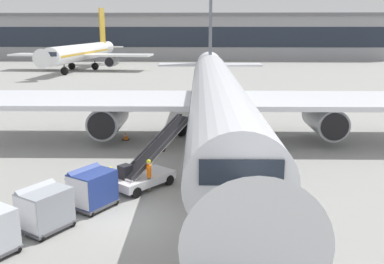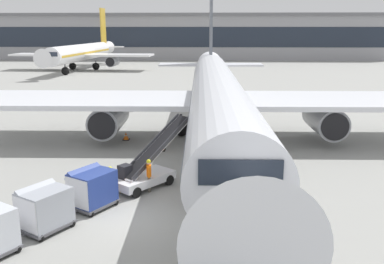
{
  "view_description": "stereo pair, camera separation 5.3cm",
  "coord_description": "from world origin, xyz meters",
  "px_view_note": "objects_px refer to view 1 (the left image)",
  "views": [
    {
      "loc": [
        3.26,
        -17.24,
        8.3
      ],
      "look_at": [
        2.45,
        5.03,
        2.85
      ],
      "focal_mm": 39.82,
      "sensor_mm": 36.0,
      "label": 1
    },
    {
      "loc": [
        3.31,
        -17.24,
        8.3
      ],
      "look_at": [
        2.45,
        5.03,
        2.85
      ],
      "focal_mm": 39.82,
      "sensor_mm": 36.0,
      "label": 2
    }
  ],
  "objects_px": {
    "ground_crew_by_loader": "(149,173)",
    "ground_crew_marshaller": "(111,181)",
    "belt_loader": "(146,170)",
    "safety_cone_nose_mark": "(160,145)",
    "distant_airplane": "(81,53)",
    "safety_cone_engine_keepout": "(126,136)",
    "baggage_cart_second": "(44,207)",
    "baggage_cart_lead": "(92,187)",
    "safety_cone_wingtip": "(159,138)",
    "ground_crew_by_carts": "(83,190)",
    "parked_airplane": "(216,94)"
  },
  "relations": [
    {
      "from": "belt_loader",
      "to": "safety_cone_nose_mark",
      "type": "relative_size",
      "value": 6.23
    },
    {
      "from": "safety_cone_engine_keepout",
      "to": "safety_cone_wingtip",
      "type": "height_order",
      "value": "safety_cone_wingtip"
    },
    {
      "from": "baggage_cart_second",
      "to": "safety_cone_engine_keepout",
      "type": "xyz_separation_m",
      "value": [
        0.6,
        14.88,
        -0.71
      ]
    },
    {
      "from": "ground_crew_by_loader",
      "to": "ground_crew_by_carts",
      "type": "bearing_deg",
      "value": -138.97
    },
    {
      "from": "baggage_cart_lead",
      "to": "ground_crew_by_carts",
      "type": "height_order",
      "value": "baggage_cart_lead"
    },
    {
      "from": "distant_airplane",
      "to": "baggage_cart_second",
      "type": "bearing_deg",
      "value": -75.05
    },
    {
      "from": "ground_crew_by_loader",
      "to": "distant_airplane",
      "type": "relative_size",
      "value": 0.05
    },
    {
      "from": "ground_crew_by_loader",
      "to": "ground_crew_marshaller",
      "type": "height_order",
      "value": "same"
    },
    {
      "from": "ground_crew_by_carts",
      "to": "parked_airplane",
      "type": "bearing_deg",
      "value": 64.29
    },
    {
      "from": "baggage_cart_second",
      "to": "safety_cone_engine_keepout",
      "type": "distance_m",
      "value": 14.91
    },
    {
      "from": "baggage_cart_lead",
      "to": "distant_airplane",
      "type": "bearing_deg",
      "value": 106.54
    },
    {
      "from": "ground_crew_by_loader",
      "to": "ground_crew_by_carts",
      "type": "distance_m",
      "value": 3.68
    },
    {
      "from": "safety_cone_wingtip",
      "to": "parked_airplane",
      "type": "bearing_deg",
      "value": 17.45
    },
    {
      "from": "distant_airplane",
      "to": "parked_airplane",
      "type": "bearing_deg",
      "value": -64.35
    },
    {
      "from": "ground_crew_marshaller",
      "to": "distant_airplane",
      "type": "height_order",
      "value": "distant_airplane"
    },
    {
      "from": "safety_cone_engine_keepout",
      "to": "safety_cone_wingtip",
      "type": "relative_size",
      "value": 0.77
    },
    {
      "from": "parked_airplane",
      "to": "baggage_cart_lead",
      "type": "bearing_deg",
      "value": -114.9
    },
    {
      "from": "parked_airplane",
      "to": "distant_airplane",
      "type": "relative_size",
      "value": 1.26
    },
    {
      "from": "ground_crew_by_carts",
      "to": "baggage_cart_second",
      "type": "bearing_deg",
      "value": -116.44
    },
    {
      "from": "baggage_cart_lead",
      "to": "ground_crew_by_loader",
      "type": "xyz_separation_m",
      "value": [
        2.42,
        2.14,
        -0.0
      ]
    },
    {
      "from": "safety_cone_nose_mark",
      "to": "parked_airplane",
      "type": "bearing_deg",
      "value": 39.85
    },
    {
      "from": "belt_loader",
      "to": "baggage_cart_lead",
      "type": "relative_size",
      "value": 1.72
    },
    {
      "from": "safety_cone_wingtip",
      "to": "distant_airplane",
      "type": "distance_m",
      "value": 59.79
    },
    {
      "from": "distant_airplane",
      "to": "safety_cone_engine_keepout",
      "type": "bearing_deg",
      "value": -70.68
    },
    {
      "from": "safety_cone_nose_mark",
      "to": "baggage_cart_second",
      "type": "bearing_deg",
      "value": -106.28
    },
    {
      "from": "ground_crew_by_carts",
      "to": "safety_cone_engine_keepout",
      "type": "bearing_deg",
      "value": 91.92
    },
    {
      "from": "ground_crew_marshaller",
      "to": "safety_cone_nose_mark",
      "type": "bearing_deg",
      "value": 80.6
    },
    {
      "from": "safety_cone_wingtip",
      "to": "ground_crew_by_carts",
      "type": "bearing_deg",
      "value": -100.52
    },
    {
      "from": "parked_airplane",
      "to": "ground_crew_marshaller",
      "type": "xyz_separation_m",
      "value": [
        -5.37,
        -12.15,
        -2.5
      ]
    },
    {
      "from": "belt_loader",
      "to": "parked_airplane",
      "type": "bearing_deg",
      "value": 69.2
    },
    {
      "from": "ground_crew_by_carts",
      "to": "distant_airplane",
      "type": "distance_m",
      "value": 70.42
    },
    {
      "from": "safety_cone_engine_keepout",
      "to": "safety_cone_nose_mark",
      "type": "bearing_deg",
      "value": -42.83
    },
    {
      "from": "ground_crew_marshaller",
      "to": "safety_cone_nose_mark",
      "type": "distance_m",
      "value": 9.04
    },
    {
      "from": "ground_crew_by_carts",
      "to": "ground_crew_marshaller",
      "type": "distance_m",
      "value": 1.58
    },
    {
      "from": "baggage_cart_lead",
      "to": "distant_airplane",
      "type": "height_order",
      "value": "distant_airplane"
    },
    {
      "from": "ground_crew_by_carts",
      "to": "distant_airplane",
      "type": "xyz_separation_m",
      "value": [
        -19.63,
        67.59,
        2.46
      ]
    },
    {
      "from": "parked_airplane",
      "to": "distant_airplane",
      "type": "distance_m",
      "value": 60.18
    },
    {
      "from": "safety_cone_engine_keepout",
      "to": "ground_crew_by_loader",
      "type": "bearing_deg",
      "value": -72.88
    },
    {
      "from": "baggage_cart_second",
      "to": "safety_cone_nose_mark",
      "type": "height_order",
      "value": "baggage_cart_second"
    },
    {
      "from": "ground_crew_by_carts",
      "to": "safety_cone_engine_keepout",
      "type": "xyz_separation_m",
      "value": [
        -0.43,
        12.81,
        -0.71
      ]
    },
    {
      "from": "baggage_cart_lead",
      "to": "safety_cone_wingtip",
      "type": "bearing_deg",
      "value": 80.93
    },
    {
      "from": "ground_crew_marshaller",
      "to": "ground_crew_by_loader",
      "type": "bearing_deg",
      "value": 35.38
    },
    {
      "from": "ground_crew_by_carts",
      "to": "distant_airplane",
      "type": "bearing_deg",
      "value": 106.2
    },
    {
      "from": "ground_crew_by_loader",
      "to": "baggage_cart_lead",
      "type": "bearing_deg",
      "value": -138.52
    },
    {
      "from": "parked_airplane",
      "to": "baggage_cart_second",
      "type": "distance_m",
      "value": 17.29
    },
    {
      "from": "safety_cone_engine_keepout",
      "to": "parked_airplane",
      "type": "bearing_deg",
      "value": 4.37
    },
    {
      "from": "parked_airplane",
      "to": "safety_cone_nose_mark",
      "type": "xyz_separation_m",
      "value": [
        -3.9,
        -3.26,
        -3.13
      ]
    },
    {
      "from": "distant_airplane",
      "to": "belt_loader",
      "type": "bearing_deg",
      "value": -71.04
    },
    {
      "from": "baggage_cart_second",
      "to": "ground_crew_by_loader",
      "type": "xyz_separation_m",
      "value": [
        3.8,
        4.48,
        -0.0
      ]
    },
    {
      "from": "belt_loader",
      "to": "baggage_cart_second",
      "type": "height_order",
      "value": "belt_loader"
    }
  ]
}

